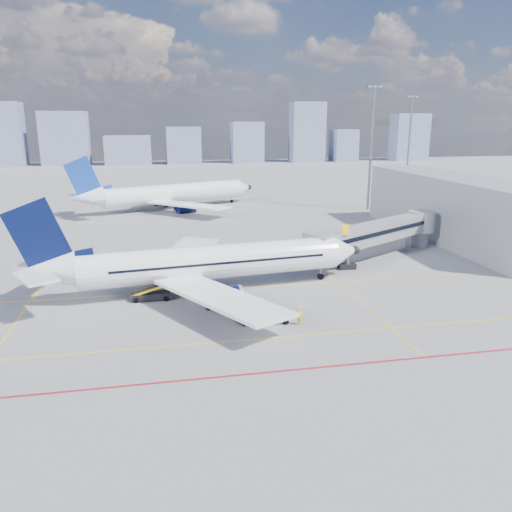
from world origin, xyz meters
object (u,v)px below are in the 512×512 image
(second_aircraft, at_px, (167,194))
(cargo_dolly, at_px, (252,311))
(ramp_worker, at_px, (300,316))
(belt_loader, at_px, (153,294))
(main_aircraft, at_px, (199,264))
(baggage_tug, at_px, (274,314))

(second_aircraft, height_order, cargo_dolly, second_aircraft)
(second_aircraft, distance_m, cargo_dolly, 65.90)
(second_aircraft, distance_m, ramp_worker, 68.12)
(belt_loader, relative_size, ramp_worker, 3.31)
(main_aircraft, xyz_separation_m, cargo_dolly, (4.04, -9.40, -2.24))
(baggage_tug, distance_m, ramp_worker, 2.45)
(cargo_dolly, bearing_deg, main_aircraft, 89.30)
(belt_loader, bearing_deg, ramp_worker, -34.50)
(main_aircraft, relative_size, ramp_worker, 22.16)
(second_aircraft, relative_size, ramp_worker, 23.34)
(main_aircraft, relative_size, belt_loader, 6.69)
(main_aircraft, relative_size, baggage_tug, 15.19)
(cargo_dolly, xyz_separation_m, ramp_worker, (4.22, -1.70, -0.11))
(main_aircraft, height_order, ramp_worker, main_aircraft)
(baggage_tug, distance_m, belt_loader, 14.02)
(main_aircraft, distance_m, belt_loader, 6.00)
(main_aircraft, distance_m, cargo_dolly, 10.48)
(main_aircraft, distance_m, second_aircraft, 56.22)
(main_aircraft, distance_m, baggage_tug, 12.03)
(cargo_dolly, height_order, ramp_worker, cargo_dolly)
(belt_loader, bearing_deg, baggage_tug, -36.66)
(main_aircraft, xyz_separation_m, second_aircraft, (-2.12, 56.18, -0.00))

